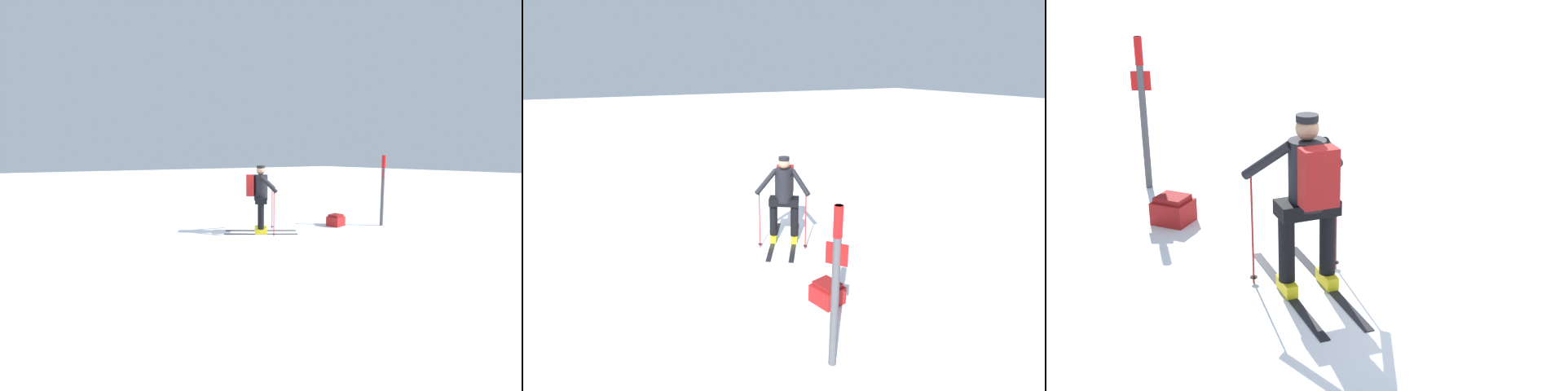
{
  "view_description": "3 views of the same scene",
  "coord_description": "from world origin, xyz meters",
  "views": [
    {
      "loc": [
        -6.41,
        3.86,
        1.89
      ],
      "look_at": [
        0.68,
        -0.74,
        0.92
      ],
      "focal_mm": 24.0,
      "sensor_mm": 36.0,
      "label": 1
    },
    {
      "loc": [
        -2.57,
        -7.12,
        3.23
      ],
      "look_at": [
        0.68,
        -0.74,
        0.92
      ],
      "focal_mm": 28.0,
      "sensor_mm": 36.0,
      "label": 2
    },
    {
      "loc": [
        5.5,
        2.76,
        3.17
      ],
      "look_at": [
        0.68,
        -0.74,
        0.92
      ],
      "focal_mm": 50.0,
      "sensor_mm": 36.0,
      "label": 3
    }
  ],
  "objects": [
    {
      "name": "trail_marker",
      "position": [
        -0.36,
        -3.98,
        1.12
      ],
      "size": [
        0.17,
        0.21,
        1.91
      ],
      "color": "#4C4C51",
      "rests_on": "ground_plane"
    },
    {
      "name": "ground_plane",
      "position": [
        0.0,
        0.0,
        0.0
      ],
      "size": [
        80.0,
        80.0,
        0.0
      ],
      "primitive_type": "plane",
      "color": "white"
    },
    {
      "name": "dropped_backpack",
      "position": [
        0.27,
        -2.89,
        0.15
      ],
      "size": [
        0.44,
        0.47,
        0.32
      ],
      "color": "maroon",
      "rests_on": "ground_plane"
    },
    {
      "name": "skier",
      "position": [
        0.69,
        -0.71,
        0.95
      ],
      "size": [
        1.36,
        1.77,
        1.65
      ],
      "color": "black",
      "rests_on": "ground_plane"
    }
  ]
}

